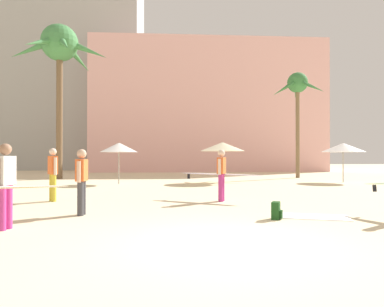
% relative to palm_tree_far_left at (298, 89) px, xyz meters
% --- Properties ---
extents(ground, '(120.00, 120.00, 0.00)m').
position_rel_palm_tree_far_left_xyz_m(ground, '(-8.17, -18.39, -6.28)').
color(ground, beige).
extents(hotel_pink, '(23.38, 9.43, 13.19)m').
position_rel_palm_tree_far_left_xyz_m(hotel_pink, '(-5.08, 13.86, 0.32)').
color(hotel_pink, beige).
rests_on(hotel_pink, ground).
extents(hotel_tower_gray, '(18.88, 10.71, 28.50)m').
position_rel_palm_tree_far_left_xyz_m(hotel_tower_gray, '(-22.07, 19.60, 7.97)').
color(hotel_tower_gray, '#A8A8A3').
rests_on(hotel_tower_gray, ground).
extents(palm_tree_far_left, '(3.45, 3.65, 7.46)m').
position_rel_palm_tree_far_left_xyz_m(palm_tree_far_left, '(0.00, 0.00, 0.00)').
color(palm_tree_far_left, brown).
rests_on(palm_tree_far_left, ground).
extents(palm_tree_left, '(6.44, 6.16, 10.42)m').
position_rel_palm_tree_far_left_xyz_m(palm_tree_left, '(-16.46, -0.16, 2.44)').
color(palm_tree_left, brown).
rests_on(palm_tree_left, ground).
extents(cafe_umbrella_1, '(2.07, 2.07, 2.27)m').
position_rel_palm_tree_far_left_xyz_m(cafe_umbrella_1, '(-11.83, -4.88, -4.27)').
color(cafe_umbrella_1, gray).
rests_on(cafe_umbrella_1, ground).
extents(cafe_umbrella_2, '(2.46, 2.46, 2.29)m').
position_rel_palm_tree_far_left_xyz_m(cafe_umbrella_2, '(1.05, -4.46, -4.25)').
color(cafe_umbrella_2, gray).
rests_on(cafe_umbrella_2, ground).
extents(cafe_umbrella_3, '(2.57, 2.57, 2.33)m').
position_rel_palm_tree_far_left_xyz_m(cafe_umbrella_3, '(-6.04, -4.46, -4.21)').
color(cafe_umbrella_3, gray).
rests_on(cafe_umbrella_3, ground).
extents(beach_towel, '(1.97, 1.36, 0.01)m').
position_rel_palm_tree_far_left_xyz_m(beach_towel, '(-5.49, -15.77, -6.27)').
color(beach_towel, white).
rests_on(beach_towel, ground).
extents(backpack, '(0.33, 0.35, 0.42)m').
position_rel_palm_tree_far_left_xyz_m(backpack, '(-6.48, -16.04, -6.07)').
color(backpack, '#194318').
rests_on(backpack, ground).
extents(person_near_right, '(2.83, 1.89, 1.75)m').
position_rel_palm_tree_far_left_xyz_m(person_near_right, '(-7.31, -12.48, -5.34)').
color(person_near_right, '#B7337F').
rests_on(person_near_right, ground).
extents(person_mid_center, '(2.84, 0.84, 1.79)m').
position_rel_palm_tree_far_left_xyz_m(person_mid_center, '(-12.46, -16.98, -5.32)').
color(person_mid_center, '#B7337F').
rests_on(person_mid_center, ground).
extents(person_far_left, '(0.43, 0.55, 1.80)m').
position_rel_palm_tree_far_left_xyz_m(person_far_left, '(-13.00, -12.23, -5.29)').
color(person_far_left, gold).
rests_on(person_far_left, ground).
extents(person_near_left, '(0.25, 0.60, 1.71)m').
position_rel_palm_tree_far_left_xyz_m(person_near_left, '(-11.33, -15.14, -5.34)').
color(person_near_left, '#3D3D42').
rests_on(person_near_left, ground).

